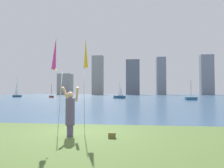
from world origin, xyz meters
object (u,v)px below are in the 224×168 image
sailboat_0 (51,96)px  sailboat_3 (191,98)px  person (70,112)px  bag (112,135)px  sailboat_4 (120,93)px  kite_flag_right (86,55)px  sailboat_1 (17,90)px  kite_flag_left (55,55)px

sailboat_0 → sailboat_3: 35.57m
person → bag: (1.58, -0.08, -0.82)m
person → sailboat_0: bearing=101.4°
sailboat_3 → person: bearing=-110.3°
sailboat_4 → sailboat_3: bearing=-28.5°
kite_flag_right → sailboat_4: 42.08m
sailboat_4 → sailboat_1: bearing=166.2°
sailboat_0 → person: bearing=-66.7°
bag → sailboat_1: size_ratio=0.04×
person → sailboat_0: (-20.37, 47.36, -0.60)m
bag → sailboat_4: (-2.99, 42.50, 1.30)m
sailboat_0 → sailboat_3: bearing=-20.9°
person → kite_flag_right: (0.48, 0.42, 2.18)m
sailboat_0 → sailboat_1: (-11.43, 2.52, 1.64)m
sailboat_3 → kite_flag_right: bearing=-109.9°
kite_flag_left → sailboat_4: bearing=91.3°
person → bag: bearing=-14.7°
bag → sailboat_0: size_ratio=0.07×
sailboat_3 → sailboat_4: 16.28m
sailboat_0 → sailboat_1: sailboat_1 is taller
sailboat_0 → sailboat_4: (18.96, -4.93, 1.08)m
kite_flag_left → sailboat_3: sailboat_3 is taller
kite_flag_right → sailboat_3: size_ratio=0.98×
bag → sailboat_0: 52.27m
kite_flag_right → bag: (1.10, -0.50, -3.00)m
kite_flag_left → sailboat_1: sailboat_1 is taller
kite_flag_left → sailboat_4: (-0.93, 42.74, -1.60)m
kite_flag_left → sailboat_0: (-19.89, 47.68, -2.68)m
kite_flag_left → sailboat_1: 59.17m
kite_flag_left → sailboat_1: bearing=122.0°
kite_flag_right → sailboat_3: 36.52m
person → sailboat_3: (12.86, 34.67, -0.60)m
kite_flag_right → sailboat_3: bearing=70.1°
sailboat_1 → sailboat_4: bearing=-13.8°
kite_flag_right → bag: 3.23m
kite_flag_right → sailboat_1: bearing=123.1°
kite_flag_right → sailboat_4: (-1.89, 42.00, -1.70)m
sailboat_3 → bag: bearing=-108.0°
kite_flag_right → bag: size_ratio=14.58×
bag → sailboat_4: size_ratio=0.07×
kite_flag_left → sailboat_4: 42.78m
sailboat_3 → sailboat_0: bearing=159.1°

